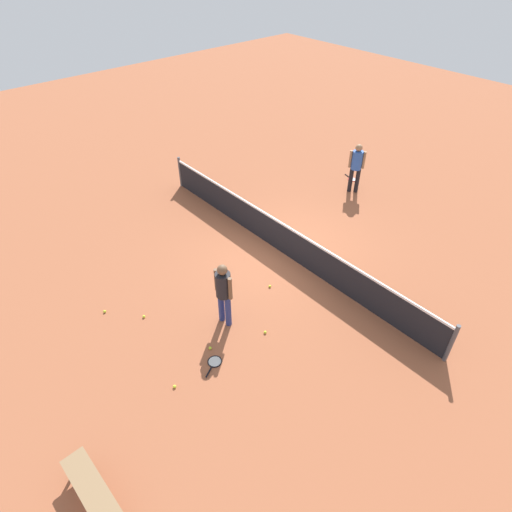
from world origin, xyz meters
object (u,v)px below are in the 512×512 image
Objects in this scene: player_near_side at (223,290)px; tennis_ball_near_player at (144,316)px; tennis_racket_near_player at (214,362)px; tennis_ball_stray_right at (105,311)px; tennis_ball_midcourt at (210,348)px; tennis_ball_by_net at (175,387)px; tennis_ball_stray_left at (265,332)px; tennis_ball_baseline at (270,286)px; courtside_bench at (93,491)px; player_far_side at (356,164)px; tennis_racket_far_player at (352,179)px.

player_near_side is 25.76× the size of tennis_ball_near_player.
tennis_ball_stray_right reaches higher than tennis_racket_near_player.
tennis_ball_near_player is 0.98m from tennis_ball_stray_right.
tennis_ball_midcourt is at bearing 155.88° from tennis_racket_near_player.
tennis_ball_by_net is 1.16m from tennis_ball_midcourt.
tennis_ball_stray_right is (-2.55, -1.23, 0.00)m from tennis_ball_midcourt.
tennis_racket_near_player is 1.37m from tennis_ball_stray_left.
player_near_side is at bearing -83.58° from tennis_ball_baseline.
courtside_bench is at bearing -67.77° from tennis_ball_midcourt.
tennis_ball_by_net is 3.57m from tennis_ball_baseline.
tennis_ball_near_player is (0.48, -8.34, -0.98)m from player_far_side.
tennis_ball_baseline is (-0.59, 2.33, 0.00)m from tennis_ball_midcourt.
tennis_racket_far_player is at bearing 109.59° from courtside_bench.
tennis_racket_far_player is at bearing 108.20° from tennis_ball_by_net.
courtside_bench is (1.01, -2.11, 0.38)m from tennis_ball_by_net.
tennis_ball_by_net is at bearing -71.80° from tennis_racket_far_player.
tennis_ball_near_player reaches higher than tennis_racket_near_player.
tennis_ball_midcourt is 3.51m from courtside_bench.
player_near_side is at bearing 42.84° from tennis_ball_stray_right.
tennis_ball_midcourt is 2.83m from tennis_ball_stray_right.
tennis_ball_baseline is at bearing 61.15° from tennis_ball_stray_right.
tennis_racket_near_player and tennis_racket_far_player have the same top height.
player_far_side is 25.76× the size of tennis_ball_stray_right.
tennis_ball_by_net is 2.87m from tennis_ball_stray_right.
tennis_ball_midcourt is at bearing 105.54° from tennis_ball_by_net.
tennis_ball_near_player is 3.17m from tennis_ball_baseline.
player_far_side reaches higher than tennis_ball_baseline.
tennis_ball_by_net is at bearing -73.76° from player_far_side.
player_near_side is 4.38m from courtside_bench.
player_far_side reaches higher than tennis_ball_stray_right.
tennis_ball_by_net is at bearing -13.72° from tennis_ball_near_player.
player_near_side is 1.56m from tennis_racket_near_player.
tennis_ball_midcourt reaches higher than tennis_racket_far_player.
tennis_racket_far_player is 9.19× the size of tennis_ball_midcourt.
player_near_side is 25.76× the size of tennis_ball_baseline.
tennis_ball_by_net is (3.13, -9.52, 0.02)m from tennis_racket_far_player.
tennis_ball_stray_right is at bearing -91.82° from player_far_side.
tennis_ball_stray_left is at bearing 100.96° from courtside_bench.
tennis_ball_near_player is 4.08m from courtside_bench.
player_far_side is 8.42m from tennis_ball_near_player.
player_near_side is 7.22m from player_far_side.
tennis_ball_midcourt is (2.27, -7.74, -0.98)m from player_far_side.
player_far_side is 1.13× the size of courtside_bench.
player_near_side is 2.86× the size of tennis_racket_near_player.
tennis_ball_baseline is 1.54m from tennis_ball_stray_left.
tennis_ball_near_player is 2.16m from tennis_ball_by_net.
tennis_racket_far_player is 9.06m from tennis_ball_near_player.
player_far_side is at bearing 104.85° from player_near_side.
courtside_bench is at bearing -71.88° from player_far_side.
tennis_racket_near_player is at bearing -69.66° from tennis_racket_far_player.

